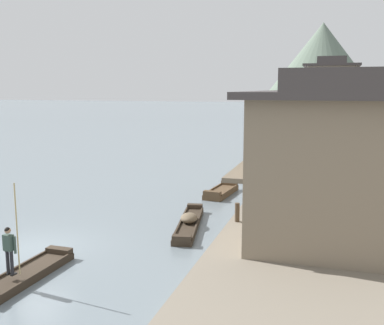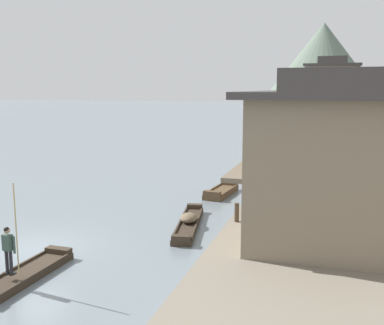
# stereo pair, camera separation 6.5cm
# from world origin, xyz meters

# --- Properties ---
(ground_plane) EXTENTS (400.00, 400.00, 0.00)m
(ground_plane) POSITION_xyz_m (0.00, 0.00, 0.00)
(ground_plane) COLOR slate
(boat_foreground_poled) EXTENTS (1.20, 4.29, 0.41)m
(boat_foreground_poled) POSITION_xyz_m (1.51, -2.53, 0.14)
(boat_foreground_poled) COLOR #33281E
(boat_foreground_poled) RESTS_ON ground
(boatman_person) EXTENTS (0.57, 0.29, 3.04)m
(boatman_person) POSITION_xyz_m (1.52, -3.22, 1.42)
(boatman_person) COLOR black
(boatman_person) RESTS_ON boat_foreground_poled
(boat_moored_nearest) EXTENTS (1.83, 5.47, 0.66)m
(boat_moored_nearest) POSITION_xyz_m (5.08, 4.59, 0.21)
(boat_moored_nearest) COLOR #33281E
(boat_moored_nearest) RESTS_ON ground
(boat_moored_second) EXTENTS (1.45, 3.67, 0.56)m
(boat_moored_second) POSITION_xyz_m (4.99, 11.39, 0.19)
(boat_moored_second) COLOR brown
(boat_moored_second) RESTS_ON ground
(boat_moored_third) EXTENTS (1.75, 4.93, 0.49)m
(boat_moored_third) POSITION_xyz_m (5.74, 26.68, 0.16)
(boat_moored_third) COLOR #232326
(boat_moored_third) RESTS_ON ground
(boat_moored_far) EXTENTS (2.35, 5.87, 0.41)m
(boat_moored_far) POSITION_xyz_m (5.32, 35.10, 0.13)
(boat_moored_far) COLOR #423328
(boat_moored_far) RESTS_ON ground
(boat_midriver_drifting) EXTENTS (1.52, 3.83, 0.73)m
(boat_midriver_drifting) POSITION_xyz_m (5.86, 51.63, 0.27)
(boat_midriver_drifting) COLOR #33281E
(boat_midriver_drifting) RESTS_ON ground
(boat_midriver_upstream) EXTENTS (2.35, 5.49, 0.85)m
(boat_midriver_upstream) POSITION_xyz_m (5.58, 21.06, 0.29)
(boat_midriver_upstream) COLOR brown
(boat_midriver_upstream) RESTS_ON ground
(boat_upstream_distant) EXTENTS (1.26, 4.93, 0.44)m
(boat_upstream_distant) POSITION_xyz_m (5.44, 44.46, 0.14)
(boat_upstream_distant) COLOR brown
(boat_upstream_distant) RESTS_ON ground
(house_waterfront_nearest) EXTENTS (6.48, 6.07, 6.14)m
(house_waterfront_nearest) POSITION_xyz_m (11.19, 1.91, 3.82)
(house_waterfront_nearest) COLOR #7F705B
(house_waterfront_nearest) RESTS_ON riverbank_right
(house_waterfront_second) EXTENTS (5.46, 7.89, 6.14)m
(house_waterfront_second) POSITION_xyz_m (10.68, 8.98, 3.81)
(house_waterfront_second) COLOR brown
(house_waterfront_second) RESTS_ON riverbank_right
(house_waterfront_tall) EXTENTS (5.29, 6.42, 6.14)m
(house_waterfront_tall) POSITION_xyz_m (10.59, 16.36, 3.82)
(house_waterfront_tall) COLOR gray
(house_waterfront_tall) RESTS_ON riverbank_right
(house_waterfront_narrow) EXTENTS (6.22, 8.29, 6.14)m
(house_waterfront_narrow) POSITION_xyz_m (11.06, 23.37, 3.80)
(house_waterfront_narrow) COLOR gray
(house_waterfront_narrow) RESTS_ON riverbank_right
(house_waterfront_far) EXTENTS (6.92, 6.08, 6.14)m
(house_waterfront_far) POSITION_xyz_m (11.41, 30.34, 3.81)
(house_waterfront_far) COLOR gray
(house_waterfront_far) RESTS_ON riverbank_right
(house_waterfront_end) EXTENTS (5.93, 7.10, 8.74)m
(house_waterfront_end) POSITION_xyz_m (10.91, 37.26, 5.11)
(house_waterfront_end) COLOR gray
(house_waterfront_end) RESTS_ON riverbank_right
(mooring_post_dock_near) EXTENTS (0.20, 0.20, 0.80)m
(mooring_post_dock_near) POSITION_xyz_m (7.55, 3.47, 1.21)
(mooring_post_dock_near) COLOR #473828
(mooring_post_dock_near) RESTS_ON riverbank_right
(mooring_post_dock_mid) EXTENTS (0.20, 0.20, 0.75)m
(mooring_post_dock_mid) POSITION_xyz_m (7.55, 15.34, 1.18)
(mooring_post_dock_mid) COLOR #473828
(mooring_post_dock_mid) RESTS_ON riverbank_right
(hill_far_west) EXTENTS (38.82, 38.82, 25.16)m
(hill_far_west) POSITION_xyz_m (7.71, 126.79, 12.58)
(hill_far_west) COLOR #5B6B5B
(hill_far_west) RESTS_ON ground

